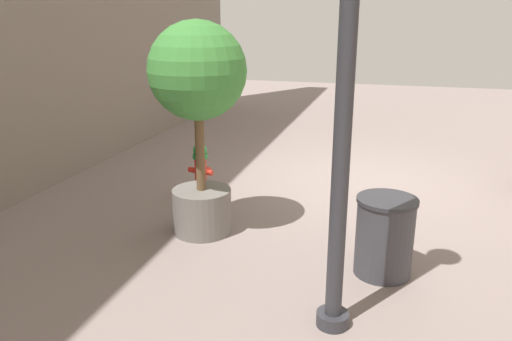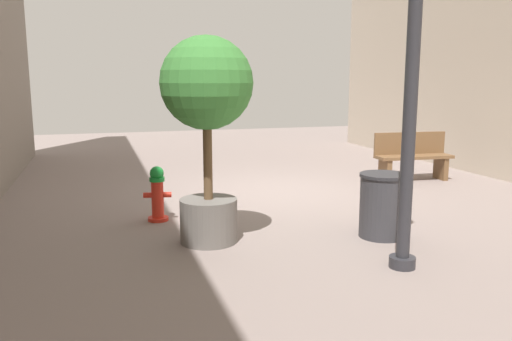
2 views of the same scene
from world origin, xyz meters
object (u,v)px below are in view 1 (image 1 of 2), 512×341
street_lamp (348,29)px  trash_bin (384,236)px  fire_hydrant (201,170)px  planter_tree (198,96)px

street_lamp → trash_bin: (-0.37, -1.04, -2.03)m
fire_hydrant → trash_bin: 3.10m
street_lamp → trash_bin: size_ratio=4.81×
fire_hydrant → planter_tree: (-0.49, 1.18, 1.27)m
fire_hydrant → street_lamp: (-2.27, 2.67, 2.06)m
fire_hydrant → trash_bin: size_ratio=0.96×
street_lamp → trash_bin: bearing=-109.6°
planter_tree → trash_bin: 2.53m
fire_hydrant → trash_bin: bearing=148.3°
fire_hydrant → planter_tree: planter_tree is taller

